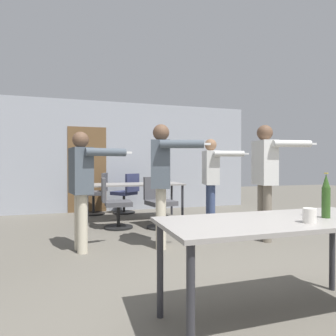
{
  "coord_description": "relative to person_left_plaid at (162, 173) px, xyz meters",
  "views": [
    {
      "loc": [
        -1.39,
        -1.5,
        1.15
      ],
      "look_at": [
        -0.15,
        2.46,
        1.1
      ],
      "focal_mm": 32.0,
      "sensor_mm": 36.0,
      "label": 1
    }
  ],
  "objects": [
    {
      "name": "conference_table_far",
      "position": [
        0.01,
        2.15,
        -0.34
      ],
      "size": [
        2.02,
        0.83,
        0.75
      ],
      "color": "gray",
      "rests_on": "ground_plane"
    },
    {
      "name": "office_chair_far_right",
      "position": [
        -0.0,
        2.98,
        -0.59
      ],
      "size": [
        0.68,
        0.69,
        0.93
      ],
      "rotation": [
        0.0,
        0.0,
        0.69
      ],
      "color": "black",
      "rests_on": "ground_plane"
    },
    {
      "name": "person_far_watching",
      "position": [
        1.59,
        -0.12,
        0.03
      ],
      "size": [
        0.77,
        0.69,
        1.74
      ],
      "rotation": [
        0.0,
        0.0,
        -1.72
      ],
      "color": "slate",
      "rests_on": "ground_plane"
    },
    {
      "name": "person_right_polo",
      "position": [
        1.23,
        1.01,
        -0.05
      ],
      "size": [
        0.72,
        0.72,
        1.61
      ],
      "rotation": [
        0.0,
        0.0,
        -1.79
      ],
      "color": "#3D4C75",
      "rests_on": "ground_plane"
    },
    {
      "name": "office_chair_far_left",
      "position": [
        -0.68,
        3.06,
        -0.57
      ],
      "size": [
        0.62,
        0.58,
        0.95
      ],
      "rotation": [
        0.0,
        0.0,
        1.29
      ],
      "color": "black",
      "rests_on": "ground_plane"
    },
    {
      "name": "back_wall",
      "position": [
        0.2,
        3.53,
        0.31
      ],
      "size": [
        6.23,
        0.12,
        2.7
      ],
      "color": "#A3A8B2",
      "rests_on": "ground_plane"
    },
    {
      "name": "person_left_plaid",
      "position": [
        0.0,
        0.0,
        0.0
      ],
      "size": [
        0.73,
        0.81,
        1.71
      ],
      "rotation": [
        0.0,
        0.0,
        -1.9
      ],
      "color": "beige",
      "rests_on": "ground_plane"
    },
    {
      "name": "office_chair_mid_tucked",
      "position": [
        0.31,
        1.28,
        -0.6
      ],
      "size": [
        0.54,
        0.6,
        0.91
      ],
      "rotation": [
        0.0,
        0.0,
        3.33
      ],
      "color": "black",
      "rests_on": "ground_plane"
    },
    {
      "name": "person_near_casual",
      "position": [
        -1.07,
        0.13,
        -0.08
      ],
      "size": [
        0.82,
        0.62,
        1.58
      ],
      "rotation": [
        0.0,
        0.0,
        -1.37
      ],
      "color": "beige",
      "rests_on": "ground_plane"
    },
    {
      "name": "drink_cup",
      "position": [
        0.38,
        -2.32,
        -0.23
      ],
      "size": [
        0.09,
        0.09,
        0.1
      ],
      "color": "silver",
      "rests_on": "conference_table_near"
    },
    {
      "name": "conference_table_near",
      "position": [
        0.27,
        -2.13,
        -0.35
      ],
      "size": [
        1.76,
        0.74,
        0.75
      ],
      "color": "gray",
      "rests_on": "ground_plane"
    },
    {
      "name": "beer_bottle",
      "position": [
        0.64,
        -2.2,
        -0.12
      ],
      "size": [
        0.06,
        0.06,
        0.34
      ],
      "color": "#2D511E",
      "rests_on": "conference_table_near"
    },
    {
      "name": "office_chair_side_rolled",
      "position": [
        -0.48,
        1.42,
        -0.61
      ],
      "size": [
        0.56,
        0.52,
        0.91
      ],
      "rotation": [
        0.0,
        0.0,
        4.68
      ],
      "color": "black",
      "rests_on": "ground_plane"
    }
  ]
}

